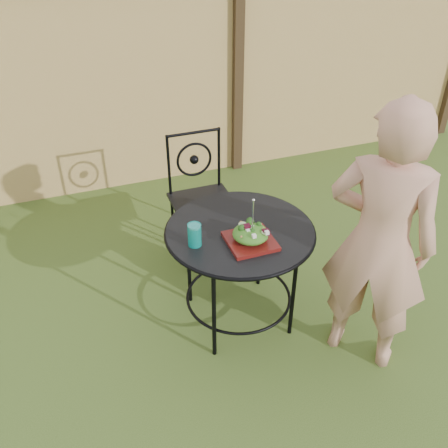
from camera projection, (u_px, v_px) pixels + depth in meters
name	position (u px, v px, depth m)	size (l,w,h in m)	color
ground	(168.00, 347.00, 3.19)	(60.00, 60.00, 0.00)	#2A4215
fence	(97.00, 92.00, 4.36)	(8.00, 0.12, 1.90)	#E8BE72
patio_table	(240.00, 247.00, 3.10)	(0.92, 0.92, 0.72)	black
patio_chair	(201.00, 194.00, 3.79)	(0.46, 0.46, 0.95)	black
diner	(379.00, 243.00, 2.72)	(0.61, 0.40, 1.67)	tan
salad_plate	(250.00, 241.00, 2.90)	(0.27, 0.27, 0.02)	#4B130A
salad	(251.00, 234.00, 2.87)	(0.21, 0.21, 0.08)	#235614
fork	(253.00, 215.00, 2.80)	(0.01, 0.01, 0.18)	silver
drinking_glass	(195.00, 235.00, 2.85)	(0.08, 0.08, 0.14)	#0B8378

